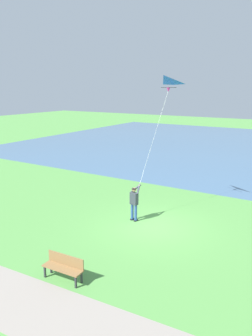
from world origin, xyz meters
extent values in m
plane|color=#569947|center=(0.00, 0.00, 0.00)|extent=(120.00, 120.00, 0.00)
cube|color=#476B8E|center=(24.33, 4.00, 0.00)|extent=(36.00, 44.00, 0.01)
cube|color=#232328|center=(0.20, 1.27, 0.03)|extent=(0.26, 0.16, 0.06)
cylinder|color=#2D4C8E|center=(0.18, 1.28, 0.45)|extent=(0.14, 0.14, 0.82)
cube|color=#232328|center=(0.14, 1.04, 0.03)|extent=(0.26, 0.16, 0.06)
cylinder|color=#2D4C8E|center=(0.12, 1.04, 0.45)|extent=(0.14, 0.14, 0.82)
cube|color=#333842|center=(0.15, 1.16, 1.16)|extent=(0.30, 0.44, 0.60)
sphere|color=tan|center=(0.15, 1.16, 1.62)|extent=(0.22, 0.22, 0.22)
ellipsoid|color=black|center=(0.14, 1.16, 1.66)|extent=(0.27, 0.27, 0.13)
cylinder|color=#333842|center=(0.38, 1.20, 1.61)|extent=(0.48, 0.43, 0.43)
cylinder|color=#333842|center=(0.35, 1.03, 1.61)|extent=(0.56, 0.25, 0.43)
sphere|color=tan|center=(0.52, 1.08, 1.74)|extent=(0.10, 0.10, 0.10)
pyramid|color=blue|center=(2.36, 0.78, 6.71)|extent=(1.32, 1.57, 0.49)
cone|color=#E02D9E|center=(2.64, 0.62, 6.39)|extent=(0.27, 0.27, 0.22)
cylinder|color=black|center=(2.64, 0.62, 6.50)|extent=(0.73, 1.17, 0.02)
cylinder|color=silver|center=(1.58, 0.85, 4.04)|extent=(2.13, 0.48, 4.60)
cube|color=olive|center=(-5.68, 0.59, 0.45)|extent=(0.52, 1.52, 0.05)
cube|color=olive|center=(-5.49, 0.60, 0.68)|extent=(0.12, 1.50, 0.40)
cube|color=#2D2D33|center=(-5.80, -0.09, 0.23)|extent=(0.06, 0.06, 0.45)
cube|color=#2D2D33|center=(-5.49, -0.07, 0.23)|extent=(0.06, 0.06, 0.45)
cube|color=#2D2D33|center=(-5.88, 1.25, 0.23)|extent=(0.06, 0.06, 0.45)
cube|color=#2D2D33|center=(-5.56, 1.27, 0.23)|extent=(0.06, 0.06, 0.45)
camera|label=1|loc=(-13.16, -6.59, 6.49)|focal=35.11mm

